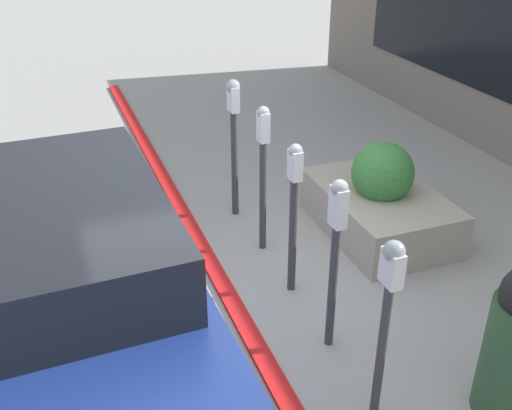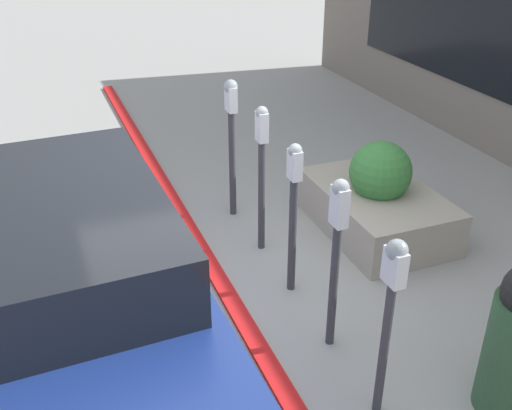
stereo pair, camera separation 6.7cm
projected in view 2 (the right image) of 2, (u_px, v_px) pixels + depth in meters
The scene contains 9 objects.
ground_plane at pixel (240, 301), 5.43m from camera, with size 40.00×40.00×0.00m, color #999993.
curb_strip at pixel (232, 302), 5.40m from camera, with size 14.10×0.16×0.04m.
parking_meter_nearest at pixel (391, 299), 3.85m from camera, with size 0.17×0.14×1.42m.
parking_meter_second at pixel (337, 241), 4.49m from camera, with size 0.15×0.13×1.49m.
parking_meter_middle at pixel (294, 203), 5.20m from camera, with size 0.14×0.12×1.46m.
parking_meter_fourth at pixel (262, 162), 5.80m from camera, with size 0.14×0.12×1.54m.
parking_meter_farthest at pixel (232, 129), 6.42m from camera, with size 0.17×0.15×1.57m.
planter_box at pixel (377, 201), 6.41m from camera, with size 1.68×1.10×1.02m.
parked_car_front at pixel (56, 269), 4.55m from camera, with size 4.57×1.98×1.43m.
Camera 2 is at (-4.14, 1.46, 3.32)m, focal length 42.00 mm.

